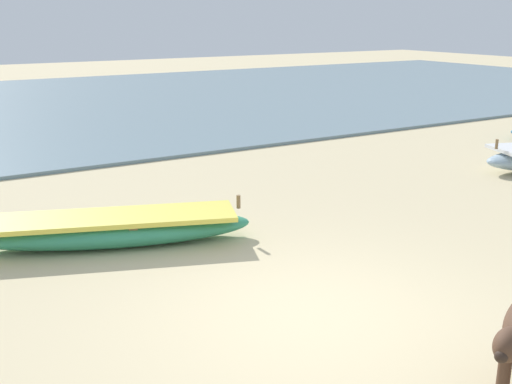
# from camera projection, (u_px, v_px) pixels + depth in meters

# --- Properties ---
(ground) EXTENTS (80.00, 80.00, 0.00)m
(ground) POSITION_uv_depth(u_px,v_px,m) (314.00, 316.00, 6.87)
(ground) COLOR beige
(sea_water) EXTENTS (60.00, 20.00, 0.08)m
(sea_water) POSITION_uv_depth(u_px,v_px,m) (6.00, 109.00, 21.65)
(sea_water) COLOR slate
(sea_water) RESTS_ON ground
(fishing_boat_1) EXTENTS (4.07, 2.22, 0.64)m
(fishing_boat_1) POSITION_uv_depth(u_px,v_px,m) (112.00, 229.00, 8.94)
(fishing_boat_1) COLOR #338C66
(fishing_boat_1) RESTS_ON ground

